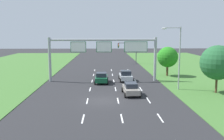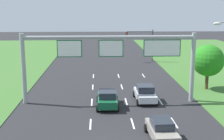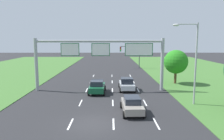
# 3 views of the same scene
# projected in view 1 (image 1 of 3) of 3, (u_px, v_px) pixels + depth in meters

# --- Properties ---
(ground_plane) EXTENTS (200.00, 200.00, 0.00)m
(ground_plane) POSITION_uv_depth(u_px,v_px,m) (103.00, 101.00, 28.39)
(ground_plane) COLOR #262628
(lane_dashes_inner_left) EXTENTS (0.14, 44.40, 0.01)m
(lane_dashes_inner_left) POSITION_uv_depth(u_px,v_px,m) (89.00, 95.00, 31.29)
(lane_dashes_inner_left) COLOR white
(lane_dashes_inner_left) RESTS_ON ground_plane
(lane_dashes_inner_right) EXTENTS (0.14, 44.40, 0.01)m
(lane_dashes_inner_right) POSITION_uv_depth(u_px,v_px,m) (117.00, 94.00, 31.41)
(lane_dashes_inner_right) COLOR white
(lane_dashes_inner_right) RESTS_ON ground_plane
(lane_dashes_slip) EXTENTS (0.14, 44.40, 0.01)m
(lane_dashes_slip) POSITION_uv_depth(u_px,v_px,m) (144.00, 94.00, 31.53)
(lane_dashes_slip) COLOR white
(lane_dashes_slip) RESTS_ON ground_plane
(car_near_red) EXTENTS (2.14, 4.22, 1.64)m
(car_near_red) POSITION_uv_depth(u_px,v_px,m) (126.00, 76.00, 40.46)
(car_near_red) COLOR silver
(car_near_red) RESTS_ON ground_plane
(car_lead_silver) EXTENTS (2.15, 4.10, 1.65)m
(car_lead_silver) POSITION_uv_depth(u_px,v_px,m) (101.00, 78.00, 38.60)
(car_lead_silver) COLOR #145633
(car_lead_silver) RESTS_ON ground_plane
(car_mid_lane) EXTENTS (2.12, 4.10, 1.51)m
(car_mid_lane) POSITION_uv_depth(u_px,v_px,m) (131.00, 89.00, 31.14)
(car_mid_lane) COLOR gray
(car_mid_lane) RESTS_ON ground_plane
(sign_gantry) EXTENTS (17.24, 0.44, 7.00)m
(sign_gantry) POSITION_uv_depth(u_px,v_px,m) (105.00, 50.00, 39.49)
(sign_gantry) COLOR #9EA0A5
(sign_gantry) RESTS_ON ground_plane
(traffic_light_mast) EXTENTS (4.76, 0.49, 5.60)m
(traffic_light_mast) POSITION_uv_depth(u_px,v_px,m) (129.00, 48.00, 62.67)
(traffic_light_mast) COLOR #47494F
(traffic_light_mast) RESTS_ON ground_plane
(street_lamp) EXTENTS (2.61, 0.32, 8.50)m
(street_lamp) POSITION_uv_depth(u_px,v_px,m) (177.00, 53.00, 33.26)
(street_lamp) COLOR #9EA0A5
(street_lamp) RESTS_ON ground_plane
(roadside_tree_near) EXTENTS (4.39, 4.39, 6.16)m
(roadside_tree_near) POSITION_uv_depth(u_px,v_px,m) (218.00, 63.00, 31.46)
(roadside_tree_near) COLOR #513823
(roadside_tree_near) RESTS_ON ground_plane
(roadside_tree_mid) EXTENTS (3.66, 3.66, 5.26)m
(roadside_tree_mid) POSITION_uv_depth(u_px,v_px,m) (168.00, 57.00, 44.46)
(roadside_tree_mid) COLOR #513823
(roadside_tree_mid) RESTS_ON ground_plane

